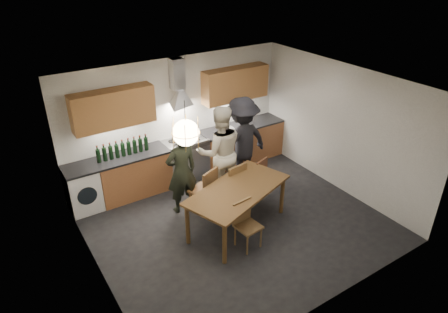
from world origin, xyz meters
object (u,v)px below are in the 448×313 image
person_right (242,142)px  wine_bottles (123,148)px  stock_pot (249,121)px  dining_table (238,193)px  person_mid (220,152)px  chair_front (245,221)px  chair_back_left (206,188)px  mixing_bowl (228,129)px  person_left (182,171)px

person_right → wine_bottles: size_ratio=1.84×
person_right → stock_pot: person_right is taller
dining_table → stock_pot: stock_pot is taller
person_mid → person_right: size_ratio=1.00×
chair_front → chair_back_left: bearing=87.4°
person_mid → stock_pot: (1.43, 0.97, 0.01)m
wine_bottles → chair_front: bearing=-66.5°
chair_front → mixing_bowl: 2.79m
mixing_bowl → person_left: bearing=-149.8°
person_right → stock_pot: bearing=-138.0°
chair_front → stock_pot: (1.92, 2.53, 0.48)m
stock_pot → chair_front: bearing=-127.1°
dining_table → mixing_bowl: mixing_bowl is taller
person_mid → mixing_bowl: person_mid is taller
chair_back_left → person_left: (-0.33, 0.32, 0.30)m
mixing_bowl → stock_pot: stock_pot is taller
dining_table → stock_pot: (1.76, 2.08, 0.25)m
chair_front → stock_pot: stock_pot is taller
dining_table → person_right: person_right is taller
person_right → mixing_bowl: 0.77m
chair_back_left → person_left: size_ratio=0.56×
stock_pot → wine_bottles: (-3.03, 0.02, 0.11)m
chair_front → person_mid: (0.49, 1.56, 0.48)m
person_right → person_mid: bearing=8.0°
person_right → wine_bottles: person_right is taller
wine_bottles → person_left: bearing=-56.4°
person_mid → dining_table: bearing=91.1°
chair_back_left → wine_bottles: size_ratio=0.90×
chair_back_left → person_right: (1.18, 0.53, 0.42)m
wine_bottles → person_mid: bearing=-31.8°
person_mid → person_right: bearing=-150.0°
chair_front → wine_bottles: 2.84m
person_left → mixing_bowl: bearing=-149.3°
person_right → person_left: bearing=3.9°
person_right → mixing_bowl: bearing=-105.7°
person_left → person_right: person_right is taller
chair_back_left → person_mid: bearing=-166.7°
dining_table → chair_front: size_ratio=2.54×
chair_back_left → stock_pot: 2.45m
dining_table → stock_pot: bearing=30.8°
mixing_bowl → stock_pot: bearing=7.6°
stock_pot → wine_bottles: bearing=179.6°
person_left → person_mid: person_mid is taller
dining_table → person_mid: person_mid is taller
chair_back_left → chair_front: chair_back_left is taller
mixing_bowl → chair_front: bearing=-117.3°
chair_front → mixing_bowl: bearing=56.7°
mixing_bowl → wine_bottles: size_ratio=0.26×
chair_back_left → mixing_bowl: (1.33, 1.29, 0.40)m
stock_pot → wine_bottles: wine_bottles is taller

